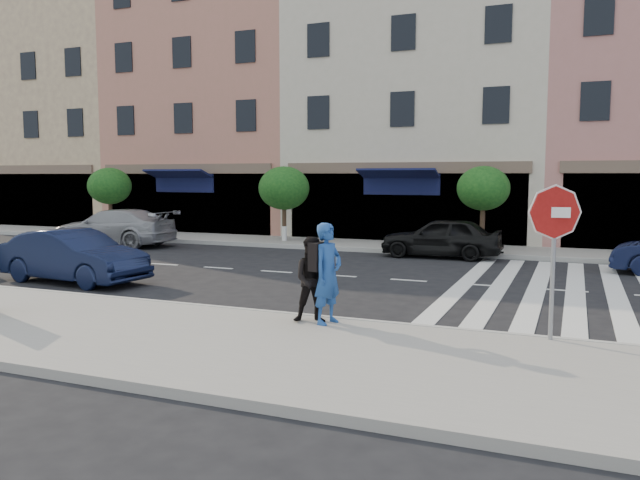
{
  "coord_description": "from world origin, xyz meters",
  "views": [
    {
      "loc": [
        6.13,
        -12.38,
        2.84
      ],
      "look_at": [
        0.85,
        0.45,
        1.4
      ],
      "focal_mm": 35.0,
      "sensor_mm": 36.0,
      "label": 1
    }
  ],
  "objects_px": {
    "photographer": "(328,273)",
    "stop_sign": "(554,228)",
    "car_far_mid": "(441,237)",
    "walker": "(314,280)",
    "car_near_mid": "(74,256)",
    "car_far_left": "(114,228)"
  },
  "relations": [
    {
      "from": "photographer",
      "to": "stop_sign",
      "type": "bearing_deg",
      "value": -68.92
    },
    {
      "from": "car_far_mid",
      "to": "walker",
      "type": "bearing_deg",
      "value": -1.21
    },
    {
      "from": "stop_sign",
      "to": "walker",
      "type": "xyz_separation_m",
      "value": [
        -4.08,
        -0.33,
        -1.06
      ]
    },
    {
      "from": "car_near_mid",
      "to": "car_far_left",
      "type": "relative_size",
      "value": 0.83
    },
    {
      "from": "stop_sign",
      "to": "car_far_left",
      "type": "relative_size",
      "value": 0.49
    },
    {
      "from": "walker",
      "to": "car_near_mid",
      "type": "xyz_separation_m",
      "value": [
        -7.91,
        2.3,
        -0.24
      ]
    },
    {
      "from": "stop_sign",
      "to": "car_near_mid",
      "type": "height_order",
      "value": "stop_sign"
    },
    {
      "from": "photographer",
      "to": "walker",
      "type": "height_order",
      "value": "photographer"
    },
    {
      "from": "walker",
      "to": "car_far_left",
      "type": "distance_m",
      "value": 16.03
    },
    {
      "from": "car_near_mid",
      "to": "car_far_mid",
      "type": "xyz_separation_m",
      "value": [
        8.01,
        8.8,
        0.0
      ]
    },
    {
      "from": "car_near_mid",
      "to": "car_far_mid",
      "type": "relative_size",
      "value": 1.03
    },
    {
      "from": "walker",
      "to": "car_far_mid",
      "type": "height_order",
      "value": "walker"
    },
    {
      "from": "walker",
      "to": "stop_sign",
      "type": "bearing_deg",
      "value": -20.48
    },
    {
      "from": "walker",
      "to": "car_near_mid",
      "type": "height_order",
      "value": "walker"
    },
    {
      "from": "stop_sign",
      "to": "car_near_mid",
      "type": "bearing_deg",
      "value": 165.06
    },
    {
      "from": "stop_sign",
      "to": "car_far_mid",
      "type": "height_order",
      "value": "stop_sign"
    },
    {
      "from": "stop_sign",
      "to": "car_far_left",
      "type": "bearing_deg",
      "value": 145.67
    },
    {
      "from": "car_near_mid",
      "to": "photographer",
      "type": "bearing_deg",
      "value": -100.5
    },
    {
      "from": "car_far_left",
      "to": "photographer",
      "type": "bearing_deg",
      "value": 50.05
    },
    {
      "from": "photographer",
      "to": "car_near_mid",
      "type": "height_order",
      "value": "photographer"
    },
    {
      "from": "stop_sign",
      "to": "photographer",
      "type": "height_order",
      "value": "stop_sign"
    },
    {
      "from": "photographer",
      "to": "walker",
      "type": "distance_m",
      "value": 0.31
    }
  ]
}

